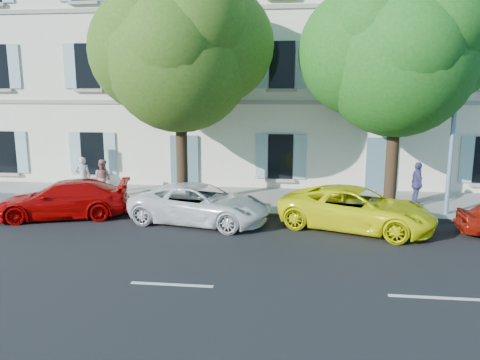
# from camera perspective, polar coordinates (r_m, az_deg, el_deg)

# --- Properties ---
(ground) EXTENTS (90.00, 90.00, 0.00)m
(ground) POSITION_cam_1_polar(r_m,az_deg,el_deg) (15.16, -4.39, -6.57)
(ground) COLOR black
(sidewalk) EXTENTS (36.00, 4.50, 0.15)m
(sidewalk) POSITION_cam_1_polar(r_m,az_deg,el_deg) (19.36, -1.86, -2.41)
(sidewalk) COLOR #A09E96
(sidewalk) RESTS_ON ground
(kerb) EXTENTS (36.00, 0.16, 0.16)m
(kerb) POSITION_cam_1_polar(r_m,az_deg,el_deg) (17.28, -2.94, -4.05)
(kerb) COLOR #9E998E
(kerb) RESTS_ON ground
(building) EXTENTS (28.00, 7.00, 12.00)m
(building) POSITION_cam_1_polar(r_m,az_deg,el_deg) (24.57, 0.12, 14.36)
(building) COLOR white
(building) RESTS_ON ground
(car_red_coupe) EXTENTS (4.95, 3.05, 1.34)m
(car_red_coupe) POSITION_cam_1_polar(r_m,az_deg,el_deg) (18.01, -20.66, -2.21)
(car_red_coupe) COLOR #AA0504
(car_red_coupe) RESTS_ON ground
(car_white_coupe) EXTENTS (5.18, 3.15, 1.34)m
(car_white_coupe) POSITION_cam_1_polar(r_m,az_deg,el_deg) (16.22, -4.87, -2.93)
(car_white_coupe) COLOR white
(car_white_coupe) RESTS_ON ground
(car_yellow_supercar) EXTENTS (5.51, 3.88, 1.39)m
(car_yellow_supercar) POSITION_cam_1_polar(r_m,az_deg,el_deg) (15.91, 14.03, -3.41)
(car_yellow_supercar) COLOR #FDFB0A
(car_yellow_supercar) RESTS_ON ground
(tree_left) EXTENTS (5.56, 5.56, 8.62)m
(tree_left) POSITION_cam_1_polar(r_m,az_deg,el_deg) (18.22, -7.38, 14.48)
(tree_left) COLOR #3A2819
(tree_left) RESTS_ON sidewalk
(tree_right) EXTENTS (5.48, 5.48, 8.45)m
(tree_right) POSITION_cam_1_polar(r_m,az_deg,el_deg) (18.11, 18.70, 13.62)
(tree_right) COLOR #3A2819
(tree_right) RESTS_ON sidewalk
(street_lamp) EXTENTS (0.44, 1.70, 7.93)m
(street_lamp) POSITION_cam_1_polar(r_m,az_deg,el_deg) (17.76, 25.07, 10.24)
(street_lamp) COLOR #7293BF
(street_lamp) RESTS_ON sidewalk
(pedestrian_a) EXTENTS (0.70, 0.56, 1.66)m
(pedestrian_a) POSITION_cam_1_polar(r_m,az_deg,el_deg) (20.58, -18.58, 0.40)
(pedestrian_a) COLOR silver
(pedestrian_a) RESTS_ON sidewalk
(pedestrian_b) EXTENTS (0.92, 0.81, 1.59)m
(pedestrian_b) POSITION_cam_1_polar(r_m,az_deg,el_deg) (20.14, -16.38, 0.19)
(pedestrian_b) COLOR tan
(pedestrian_b) RESTS_ON sidewalk
(pedestrian_c) EXTENTS (0.49, 1.03, 1.70)m
(pedestrian_c) POSITION_cam_1_polar(r_m,az_deg,el_deg) (19.10, 20.78, -0.47)
(pedestrian_c) COLOR #4B4C89
(pedestrian_c) RESTS_ON sidewalk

